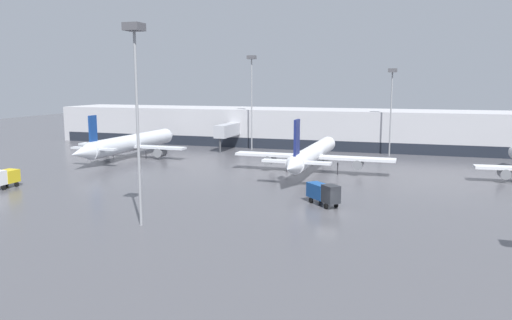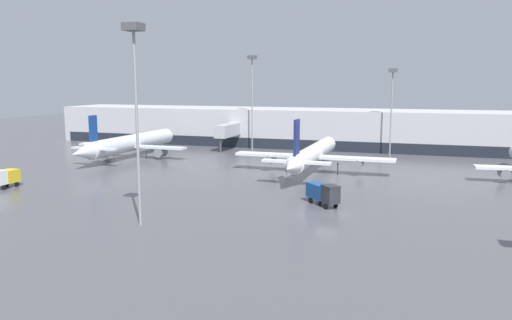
# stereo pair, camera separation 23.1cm
# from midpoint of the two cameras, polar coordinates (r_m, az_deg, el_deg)

# --- Properties ---
(ground_plane) EXTENTS (320.00, 320.00, 0.00)m
(ground_plane) POSITION_cam_midpoint_polar(r_m,az_deg,el_deg) (60.16, 8.04, -6.06)
(ground_plane) COLOR #4C4C51
(terminal_building) EXTENTS (160.00, 29.63, 9.00)m
(terminal_building) POSITION_cam_midpoint_polar(r_m,az_deg,el_deg) (120.06, 13.17, 3.41)
(terminal_building) COLOR #B2B2B7
(terminal_building) RESTS_ON ground_plane
(parked_jet_0) EXTENTS (27.66, 34.51, 10.01)m
(parked_jet_0) POSITION_cam_midpoint_polar(r_m,az_deg,el_deg) (85.98, 6.43, 0.71)
(parked_jet_0) COLOR silver
(parked_jet_0) RESTS_ON ground_plane
(parked_jet_1) EXTENTS (24.54, 36.75, 9.46)m
(parked_jet_1) POSITION_cam_midpoint_polar(r_m,az_deg,el_deg) (106.43, -14.17, 1.88)
(parked_jet_1) COLOR silver
(parked_jet_1) RESTS_ON ground_plane
(service_truck_0) EXTENTS (4.97, 5.11, 2.88)m
(service_truck_0) POSITION_cam_midpoint_polar(r_m,az_deg,el_deg) (63.60, 7.61, -3.69)
(service_truck_0) COLOR #19478C
(service_truck_0) RESTS_ON ground_plane
(service_truck_1) EXTENTS (2.31, 3.94, 2.79)m
(service_truck_1) POSITION_cam_midpoint_polar(r_m,az_deg,el_deg) (82.28, -26.88, -1.74)
(service_truck_1) COLOR gold
(service_truck_1) RESTS_ON ground_plane
(apron_light_mast_2) EXTENTS (1.80, 1.80, 21.44)m
(apron_light_mast_2) POSITION_cam_midpoint_polar(r_m,az_deg,el_deg) (54.08, -13.72, 9.84)
(apron_light_mast_2) COLOR gray
(apron_light_mast_2) RESTS_ON ground_plane
(apron_light_mast_5) EXTENTS (1.80, 1.80, 18.27)m
(apron_light_mast_5) POSITION_cam_midpoint_polar(r_m,az_deg,el_deg) (108.53, 15.21, 8.03)
(apron_light_mast_5) COLOR gray
(apron_light_mast_5) RESTS_ON ground_plane
(apron_light_mast_6) EXTENTS (1.80, 1.80, 21.42)m
(apron_light_mast_6) POSITION_cam_midpoint_polar(r_m,az_deg,el_deg) (114.83, -0.56, 9.43)
(apron_light_mast_6) COLOR gray
(apron_light_mast_6) RESTS_ON ground_plane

